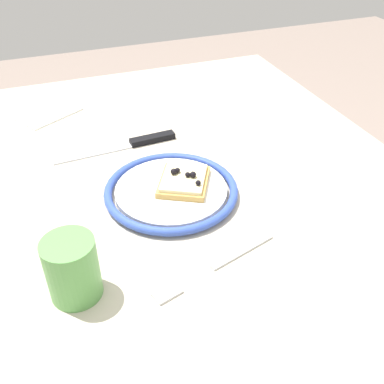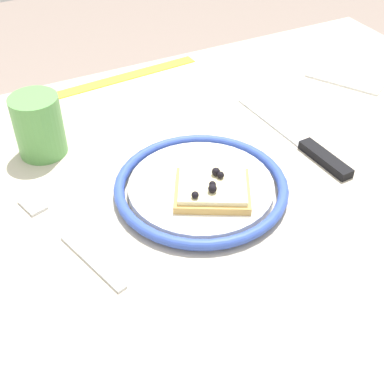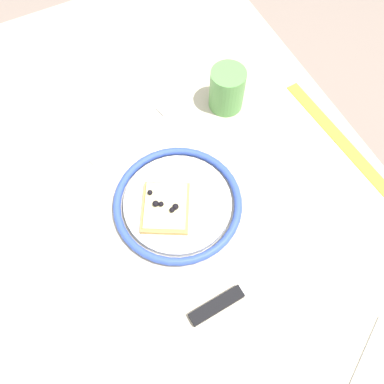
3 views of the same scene
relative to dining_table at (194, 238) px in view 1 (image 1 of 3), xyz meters
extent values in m
cube|color=#BCB29E|center=(0.00, 0.00, 0.09)|extent=(1.12, 0.81, 0.03)
cylinder|color=#4C4742|center=(0.50, -0.34, -0.29)|extent=(0.05, 0.05, 0.73)
cylinder|color=#4C4742|center=(0.50, 0.34, -0.29)|extent=(0.05, 0.05, 0.73)
cylinder|color=white|center=(0.01, 0.04, 0.11)|extent=(0.18, 0.18, 0.01)
torus|color=#334FB2|center=(0.01, 0.04, 0.11)|extent=(0.22, 0.22, 0.01)
cube|color=tan|center=(0.01, 0.01, 0.12)|extent=(0.12, 0.11, 0.01)
cube|color=beige|center=(0.01, 0.01, 0.13)|extent=(0.11, 0.10, 0.01)
sphere|color=black|center=(0.03, 0.03, 0.13)|extent=(0.01, 0.01, 0.01)
sphere|color=black|center=(0.01, 0.01, 0.13)|extent=(0.01, 0.01, 0.01)
sphere|color=black|center=(0.03, 0.02, 0.13)|extent=(0.01, 0.01, 0.01)
sphere|color=black|center=(-0.02, 0.00, 0.13)|extent=(0.01, 0.01, 0.01)
sphere|color=black|center=(0.01, 0.00, 0.13)|extent=(0.01, 0.01, 0.01)
cube|color=silver|center=(0.18, 0.14, 0.10)|extent=(0.03, 0.15, 0.00)
cube|color=black|center=(0.19, 0.02, 0.10)|extent=(0.03, 0.09, 0.01)
cube|color=silver|center=(-0.15, -0.01, 0.10)|extent=(0.04, 0.11, 0.00)
cube|color=silver|center=(-0.19, 0.11, 0.10)|extent=(0.03, 0.04, 0.00)
cylinder|color=#599E4C|center=(-0.14, 0.22, 0.14)|extent=(0.07, 0.07, 0.09)
cube|color=white|center=(0.40, 0.21, 0.10)|extent=(0.18, 0.18, 0.00)
camera|label=1|loc=(-0.55, 0.21, 0.54)|focal=41.67mm
camera|label=2|loc=(-0.23, -0.41, 0.53)|focal=48.73mm
camera|label=3|loc=(0.28, -0.07, 0.74)|focal=38.08mm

